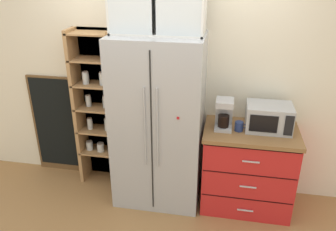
% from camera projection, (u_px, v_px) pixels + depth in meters
% --- Properties ---
extents(ground_plane, '(10.75, 10.75, 0.00)m').
position_uv_depth(ground_plane, '(159.00, 196.00, 3.82)').
color(ground_plane, '#9E7042').
extents(wall_back_cream, '(5.05, 0.10, 2.55)m').
position_uv_depth(wall_back_cream, '(165.00, 78.00, 3.66)').
color(wall_back_cream, silver).
rests_on(wall_back_cream, ground).
extents(refrigerator, '(0.90, 0.64, 1.81)m').
position_uv_depth(refrigerator, '(159.00, 123.00, 3.49)').
color(refrigerator, '#ADAFB5').
rests_on(refrigerator, ground).
extents(pantry_shelf_column, '(0.53, 0.30, 1.80)m').
position_uv_depth(pantry_shelf_column, '(99.00, 108.00, 3.82)').
color(pantry_shelf_column, brown).
rests_on(pantry_shelf_column, ground).
extents(counter_cabinet, '(0.93, 0.62, 0.90)m').
position_uv_depth(counter_cabinet, '(247.00, 168.00, 3.53)').
color(counter_cabinet, red).
rests_on(counter_cabinet, ground).
extents(microwave, '(0.44, 0.33, 0.26)m').
position_uv_depth(microwave, '(269.00, 117.00, 3.31)').
color(microwave, '#ADAFB5').
rests_on(microwave, counter_cabinet).
extents(coffee_maker, '(0.17, 0.20, 0.31)m').
position_uv_depth(coffee_maker, '(224.00, 113.00, 3.34)').
color(coffee_maker, '#B7B7BC').
rests_on(coffee_maker, counter_cabinet).
extents(mug_cream, '(0.12, 0.08, 0.09)m').
position_uv_depth(mug_cream, '(252.00, 125.00, 3.36)').
color(mug_cream, silver).
rests_on(mug_cream, counter_cabinet).
extents(mug_navy, '(0.12, 0.08, 0.09)m').
position_uv_depth(mug_navy, '(239.00, 126.00, 3.32)').
color(mug_navy, navy).
rests_on(mug_navy, counter_cabinet).
extents(bottle_clear, '(0.07, 0.07, 0.25)m').
position_uv_depth(bottle_clear, '(253.00, 118.00, 3.35)').
color(bottle_clear, silver).
rests_on(bottle_clear, counter_cabinet).
extents(chalkboard_menu, '(0.60, 0.04, 1.23)m').
position_uv_depth(chalkboard_menu, '(57.00, 125.00, 4.08)').
color(chalkboard_menu, brown).
rests_on(chalkboard_menu, ground).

